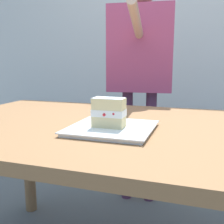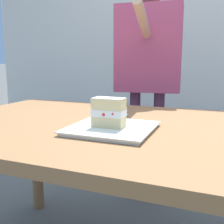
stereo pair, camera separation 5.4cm
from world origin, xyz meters
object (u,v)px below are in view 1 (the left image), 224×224
(patio_table, at_px, (118,146))
(dessert_fork, at_px, (111,118))
(parked_car_far, at_px, (168,64))
(dessert_plate, at_px, (112,128))
(parked_car_near, at_px, (158,64))
(diner_person, at_px, (140,53))
(parked_car_extra, at_px, (75,63))
(cake_slice, at_px, (109,112))

(patio_table, bearing_deg, dessert_fork, 121.82)
(parked_car_far, bearing_deg, dessert_fork, -84.07)
(patio_table, relative_size, parked_car_far, 0.34)
(dessert_plate, xyz_separation_m, parked_car_near, (-1.73, 12.35, 0.11))
(diner_person, xyz_separation_m, parked_car_extra, (-8.73, 17.08, -0.19))
(patio_table, relative_size, diner_person, 1.03)
(parked_car_extra, bearing_deg, parked_car_far, -8.00)
(cake_slice, distance_m, dessert_fork, 0.22)
(dessert_fork, height_order, parked_car_near, parked_car_near)
(patio_table, xyz_separation_m, diner_person, (-0.08, 0.76, 0.38))
(patio_table, height_order, parked_car_near, parked_car_near)
(dessert_plate, xyz_separation_m, dessert_fork, (-0.07, 0.19, -0.00))
(dessert_plate, distance_m, parked_car_near, 12.47)
(diner_person, relative_size, parked_car_far, 0.33)
(dessert_fork, xyz_separation_m, diner_person, (-0.03, 0.67, 0.29))
(parked_car_near, bearing_deg, patio_table, -82.00)
(dessert_plate, bearing_deg, diner_person, 96.12)
(diner_person, bearing_deg, dessert_fork, -87.77)
(patio_table, xyz_separation_m, cake_slice, (0.00, -0.11, 0.15))
(patio_table, distance_m, dessert_fork, 0.14)
(cake_slice, height_order, parked_car_near, parked_car_near)
(parked_car_near, bearing_deg, parked_car_far, 90.95)
(dessert_plate, xyz_separation_m, diner_person, (-0.09, 0.86, 0.28))
(dessert_fork, relative_size, diner_person, 0.11)
(parked_car_near, distance_m, parked_car_extra, 9.03)
(dessert_plate, relative_size, cake_slice, 2.58)
(dessert_fork, bearing_deg, cake_slice, -73.30)
(cake_slice, relative_size, parked_car_extra, 0.02)
(dessert_fork, height_order, parked_car_far, parked_car_far)
(dessert_plate, bearing_deg, parked_car_near, 97.97)
(parked_car_near, height_order, parked_car_extra, parked_car_near)
(patio_table, height_order, dessert_plate, dessert_plate)
(diner_person, bearing_deg, parked_car_near, 98.11)
(dessert_plate, height_order, diner_person, diner_person)
(patio_table, height_order, parked_car_far, parked_car_far)
(parked_car_far, bearing_deg, patio_table, -83.91)
(patio_table, relative_size, cake_slice, 13.86)
(cake_slice, bearing_deg, parked_car_extra, 116.15)
(patio_table, distance_m, parked_car_extra, 19.91)
(diner_person, relative_size, parked_car_near, 0.34)
(dessert_plate, bearing_deg, patio_table, 94.65)
(parked_car_near, height_order, parked_car_far, parked_car_near)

